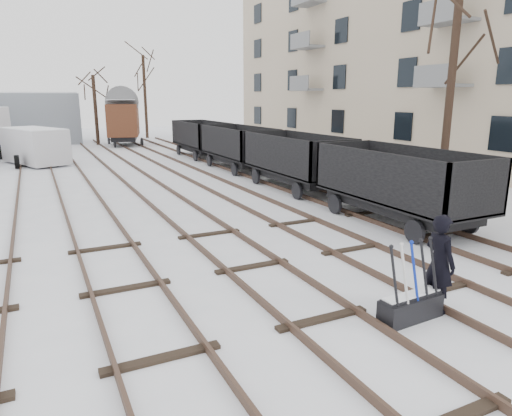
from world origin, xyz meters
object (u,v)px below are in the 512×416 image
at_px(ground_frame, 411,305).
at_px(freight_wagon_a, 398,195).
at_px(worker, 439,263).
at_px(box_van_wagon, 123,119).
at_px(panel_van, 35,146).

distance_m(ground_frame, freight_wagon_a, 6.99).
xyz_separation_m(worker, box_van_wagon, (0.48, 35.03, 1.31)).
height_order(worker, freight_wagon_a, freight_wagon_a).
bearing_deg(freight_wagon_a, ground_frame, -130.51).
bearing_deg(worker, ground_frame, 99.63).
distance_m(box_van_wagon, panel_van, 12.00).
bearing_deg(panel_van, box_van_wagon, 31.42).
distance_m(ground_frame, box_van_wagon, 35.21).
bearing_deg(freight_wagon_a, box_van_wagon, 96.29).
relative_size(worker, panel_van, 0.35).
relative_size(ground_frame, worker, 0.78).
xyz_separation_m(ground_frame, box_van_wagon, (1.23, 35.13, 1.98)).
xyz_separation_m(worker, freight_wagon_a, (3.77, 5.19, -0.03)).
bearing_deg(ground_frame, box_van_wagon, 84.54).
xyz_separation_m(worker, panel_van, (-6.64, 25.44, 0.20)).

